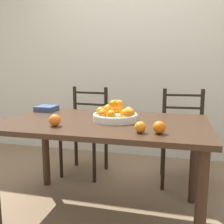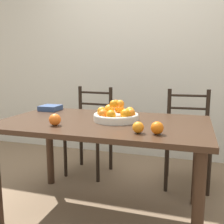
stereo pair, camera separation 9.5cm
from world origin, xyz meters
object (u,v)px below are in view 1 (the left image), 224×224
orange_loose_2 (159,127)px  chair_left (85,131)px  fruit_bowl (116,115)px  book_stack (47,108)px  orange_loose_1 (140,127)px  chair_right (183,137)px  orange_loose_0 (55,120)px

orange_loose_2 → chair_left: (-0.87, 1.05, -0.33)m
fruit_bowl → orange_loose_2: size_ratio=4.34×
chair_left → fruit_bowl: bearing=-51.1°
orange_loose_2 → book_stack: (-1.08, 0.58, -0.02)m
orange_loose_1 → chair_left: size_ratio=0.08×
orange_loose_2 → fruit_bowl: bearing=138.5°
chair_left → chair_right: 1.04m
orange_loose_0 → orange_loose_1: orange_loose_0 is taller
book_stack → chair_left: bearing=66.4°
fruit_bowl → orange_loose_1: bearing=-53.5°
book_stack → chair_right: bearing=20.7°
orange_loose_1 → chair_left: bearing=125.4°
chair_right → book_stack: 1.36m
orange_loose_0 → chair_left: (-0.16, 1.03, -0.33)m
orange_loose_0 → orange_loose_2: bearing=-2.2°
book_stack → fruit_bowl: bearing=-20.7°
orange_loose_0 → orange_loose_2: orange_loose_0 is taller
orange_loose_1 → chair_right: size_ratio=0.08×
orange_loose_1 → chair_left: (-0.75, 1.06, -0.33)m
orange_loose_2 → chair_left: size_ratio=0.08×
orange_loose_0 → chair_left: bearing=98.7°
chair_right → book_stack: bearing=-163.3°
fruit_bowl → orange_loose_2: bearing=-41.5°
chair_left → orange_loose_0: bearing=-77.3°
orange_loose_0 → book_stack: 0.66m
fruit_bowl → orange_loose_0: bearing=-142.1°
fruit_bowl → chair_left: (-0.52, 0.74, -0.34)m
orange_loose_2 → book_stack: size_ratio=0.45×
fruit_bowl → chair_left: size_ratio=0.36×
chair_right → orange_loose_1: bearing=-108.9°
orange_loose_1 → chair_right: 1.14m
fruit_bowl → book_stack: bearing=159.3°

